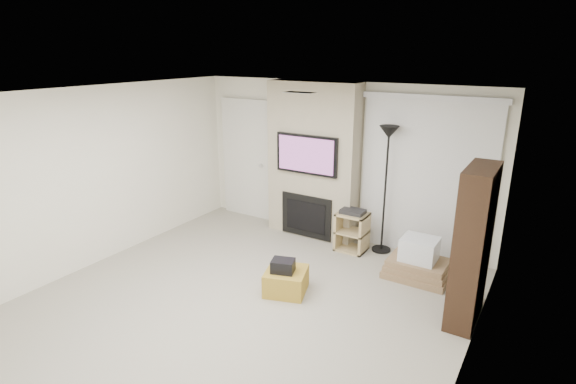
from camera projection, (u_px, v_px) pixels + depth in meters
The scene contains 15 objects.
floor at pixel (235, 310), 5.33m from camera, with size 5.00×5.50×0.00m, color #9F9988.
ceiling at pixel (226, 96), 4.58m from camera, with size 5.00×5.50×0.00m, color white.
wall_back at pixel (339, 161), 7.19m from camera, with size 5.00×2.50×0.00m, color white.
wall_left at pixel (89, 179), 6.20m from camera, with size 5.50×2.50×0.00m, color white.
wall_right at pixel (469, 266), 3.71m from camera, with size 5.50×2.50×0.00m, color white.
hvac_vent at pixel (300, 92), 5.03m from camera, with size 0.35×0.18×0.01m, color silver.
ottoman at pixel (286, 281), 5.70m from camera, with size 0.50×0.50×0.30m, color #A88529.
black_bag at pixel (283, 266), 5.60m from camera, with size 0.28×0.22×0.16m, color black.
fireplace_wall at pixel (313, 162), 7.19m from camera, with size 1.50×0.47×2.50m.
entry_door at pixel (247, 160), 8.11m from camera, with size 1.02×0.11×2.14m.
vertical_blinds at pixel (426, 172), 6.44m from camera, with size 1.98×0.10×2.37m.
floor_lamp at pixel (388, 154), 6.46m from camera, with size 0.29×0.29×1.93m.
av_stand at pixel (352, 229), 6.84m from camera, with size 0.45×0.38×0.66m.
box_stack at pixel (418, 262), 6.06m from camera, with size 0.84×0.64×0.56m.
bookshelf at pixel (472, 246), 4.91m from camera, with size 0.30×0.80×1.80m.
Camera 1 is at (2.98, -3.63, 2.96)m, focal length 28.00 mm.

